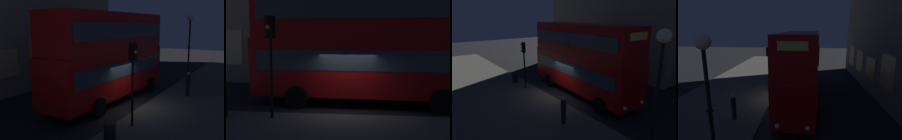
{
  "view_description": "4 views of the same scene",
  "coord_description": "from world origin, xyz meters",
  "views": [
    {
      "loc": [
        -13.58,
        -6.88,
        4.85
      ],
      "look_at": [
        -0.23,
        0.88,
        2.2
      ],
      "focal_mm": 42.31,
      "sensor_mm": 36.0,
      "label": 1
    },
    {
      "loc": [
        1.1,
        -13.15,
        3.3
      ],
      "look_at": [
        -0.37,
        -0.03,
        1.86
      ],
      "focal_mm": 49.54,
      "sensor_mm": 36.0,
      "label": 2
    },
    {
      "loc": [
        12.44,
        -9.03,
        6.24
      ],
      "look_at": [
        0.11,
        0.26,
        2.05
      ],
      "focal_mm": 32.79,
      "sensor_mm": 36.0,
      "label": 3
    },
    {
      "loc": [
        14.12,
        1.91,
        5.9
      ],
      "look_at": [
        -2.12,
        0.47,
        2.04
      ],
      "focal_mm": 28.74,
      "sensor_mm": 36.0,
      "label": 4
    }
  ],
  "objects": [
    {
      "name": "double_decker_bus",
      "position": [
        0.61,
        1.56,
        3.11
      ],
      "size": [
        10.61,
        3.17,
        5.59
      ],
      "rotation": [
        0.0,
        0.0,
        -0.05
      ],
      "color": "#9E0C0C",
      "rests_on": "ground"
    },
    {
      "name": "traffic_light_near_kerb",
      "position": [
        -2.78,
        -1.72,
        2.96
      ],
      "size": [
        0.37,
        0.39,
        3.95
      ],
      "rotation": [
        0.0,
        0.0,
        -0.24
      ],
      "color": "black",
      "rests_on": "sidewalk_slab"
    },
    {
      "name": "ground_plane",
      "position": [
        0.0,
        0.0,
        0.0
      ],
      "size": [
        80.0,
        80.0,
        0.0
      ],
      "primitive_type": "plane",
      "color": "black"
    }
  ]
}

